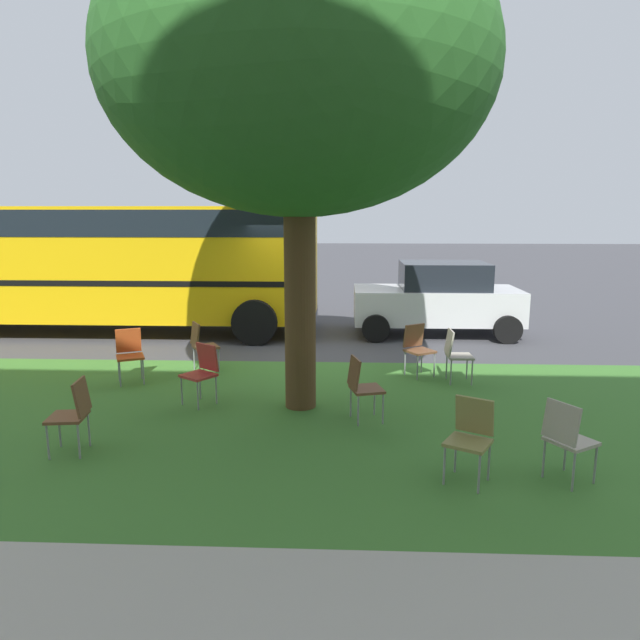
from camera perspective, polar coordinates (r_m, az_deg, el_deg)
The scene contains 14 objects.
ground at distance 10.89m, azimuth -1.57°, elevation -3.95°, with size 80.00×80.00×0.00m, color #424247.
grass_verge at distance 7.84m, azimuth -3.21°, elevation -9.90°, with size 48.00×6.00×0.01m, color #3D752D.
street_tree at distance 8.08m, azimuth -2.17°, elevation 23.68°, with size 5.14×5.14×6.49m.
chair_0 at distance 9.58m, azimuth 13.40°, elevation -3.10°, with size 0.43×0.43×0.88m.
chair_1 at distance 9.86m, azimuth -18.52°, elevation -2.99°, with size 0.55×0.56×0.88m.
chair_2 at distance 6.47m, azimuth 23.48°, elevation -10.53°, with size 0.57×0.57×0.88m.
chair_3 at distance 7.64m, azimuth 4.19°, elevation -6.39°, with size 0.52×0.51×0.88m.
chair_4 at distance 7.23m, azimuth -23.46°, elevation -8.30°, with size 0.47×0.47×0.88m.
chair_5 at distance 10.16m, azimuth -11.77°, elevation -2.25°, with size 0.57×0.57×0.88m.
chair_6 at distance 6.20m, azimuth 14.82°, elevation -10.90°, with size 0.57×0.57×0.88m.
chair_7 at distance 8.49m, azimuth -11.71°, elevation -4.84°, with size 0.58×0.58×0.88m.
chair_8 at distance 9.87m, azimuth 9.72°, elevation -2.56°, with size 0.57×0.57×0.88m.
parked_car at distance 13.20m, azimuth 11.71°, elevation 2.15°, with size 3.70×1.92×1.65m.
school_bus at distance 14.25m, azimuth -22.04°, elevation 5.95°, with size 10.40×2.80×2.88m.
Camera 1 is at (-0.74, 10.50, 2.78)m, focal length 31.98 mm.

